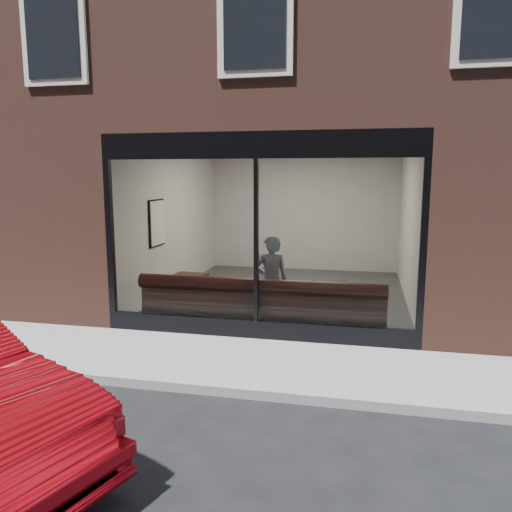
% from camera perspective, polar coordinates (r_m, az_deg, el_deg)
% --- Properties ---
extents(ground, '(120.00, 120.00, 0.00)m').
position_cam_1_polar(ground, '(6.15, -4.23, -15.35)').
color(ground, black).
rests_on(ground, ground).
extents(sidewalk_near, '(40.00, 2.00, 0.01)m').
position_cam_1_polar(sidewalk_near, '(7.04, -1.85, -12.02)').
color(sidewalk_near, gray).
rests_on(sidewalk_near, ground).
extents(kerb_near, '(40.00, 0.10, 0.12)m').
position_cam_1_polar(kerb_near, '(6.08, -4.37, -15.02)').
color(kerb_near, gray).
rests_on(kerb_near, ground).
extents(host_building_pier_left, '(2.50, 12.00, 3.20)m').
position_cam_1_polar(host_building_pier_left, '(14.43, -9.55, 5.32)').
color(host_building_pier_left, brown).
rests_on(host_building_pier_left, ground).
extents(host_building_pier_right, '(2.50, 12.00, 3.20)m').
position_cam_1_polar(host_building_pier_right, '(13.56, 21.45, 4.56)').
color(host_building_pier_right, brown).
rests_on(host_building_pier_right, ground).
extents(host_building_backfill, '(5.00, 6.00, 3.20)m').
position_cam_1_polar(host_building_backfill, '(16.46, 6.74, 5.85)').
color(host_building_backfill, brown).
rests_on(host_building_backfill, ground).
extents(cafe_floor, '(6.00, 6.00, 0.00)m').
position_cam_1_polar(cafe_floor, '(10.78, 3.39, -4.38)').
color(cafe_floor, '#2D2D30').
rests_on(cafe_floor, ground).
extents(cafe_ceiling, '(6.00, 6.00, 0.00)m').
position_cam_1_polar(cafe_ceiling, '(10.50, 3.55, 12.68)').
color(cafe_ceiling, white).
rests_on(cafe_ceiling, host_building_upper).
extents(cafe_wall_back, '(5.00, 0.00, 5.00)m').
position_cam_1_polar(cafe_wall_back, '(13.48, 5.46, 5.13)').
color(cafe_wall_back, beige).
rests_on(cafe_wall_back, ground).
extents(cafe_wall_left, '(0.00, 6.00, 6.00)m').
position_cam_1_polar(cafe_wall_left, '(11.18, -9.27, 4.22)').
color(cafe_wall_left, beige).
rests_on(cafe_wall_left, ground).
extents(cafe_wall_right, '(0.00, 6.00, 6.00)m').
position_cam_1_polar(cafe_wall_right, '(10.44, 17.13, 3.57)').
color(cafe_wall_right, beige).
rests_on(cafe_wall_right, ground).
extents(storefront_kick, '(5.00, 0.10, 0.30)m').
position_cam_1_polar(storefront_kick, '(7.95, 0.02, -8.37)').
color(storefront_kick, black).
rests_on(storefront_kick, ground).
extents(storefront_header, '(5.00, 0.10, 0.40)m').
position_cam_1_polar(storefront_header, '(7.59, 0.02, 12.59)').
color(storefront_header, black).
rests_on(storefront_header, host_building_upper).
extents(storefront_mullion, '(0.06, 0.10, 2.50)m').
position_cam_1_polar(storefront_mullion, '(7.65, 0.02, 1.67)').
color(storefront_mullion, black).
rests_on(storefront_mullion, storefront_kick).
extents(storefront_glass, '(4.80, 0.00, 4.80)m').
position_cam_1_polar(storefront_glass, '(7.62, -0.03, 1.65)').
color(storefront_glass, white).
rests_on(storefront_glass, storefront_kick).
extents(banquette, '(4.00, 0.55, 0.45)m').
position_cam_1_polar(banquette, '(8.31, 0.61, -7.06)').
color(banquette, black).
rests_on(banquette, cafe_floor).
extents(person, '(0.66, 0.54, 1.57)m').
position_cam_1_polar(person, '(8.45, 1.74, -2.88)').
color(person, '#8EACC1').
rests_on(person, cafe_floor).
extents(cafe_table_left, '(0.64, 0.64, 0.04)m').
position_cam_1_polar(cafe_table_left, '(9.17, -7.79, -2.27)').
color(cafe_table_left, black).
rests_on(cafe_table_left, cafe_floor).
extents(cafe_table_right, '(0.72, 0.72, 0.04)m').
position_cam_1_polar(cafe_table_right, '(8.57, 8.81, -3.12)').
color(cafe_table_right, black).
rests_on(cafe_table_right, cafe_floor).
extents(cafe_chair_left, '(0.44, 0.44, 0.04)m').
position_cam_1_polar(cafe_chair_left, '(10.38, -0.82, -3.66)').
color(cafe_chair_left, black).
rests_on(cafe_chair_left, cafe_floor).
extents(wall_poster, '(0.02, 0.66, 0.88)m').
position_cam_1_polar(wall_poster, '(10.22, -11.18, 3.73)').
color(wall_poster, white).
rests_on(wall_poster, cafe_wall_left).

